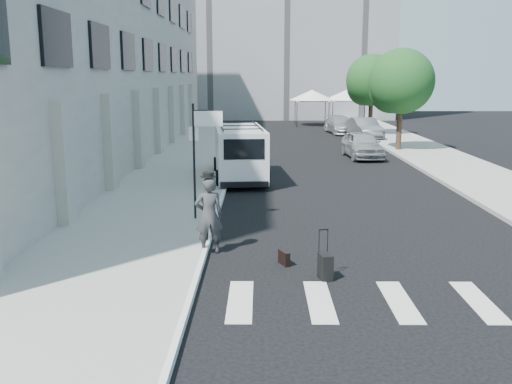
{
  "coord_description": "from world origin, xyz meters",
  "views": [
    {
      "loc": [
        -0.6,
        -13.81,
        4.46
      ],
      "look_at": [
        -0.72,
        1.62,
        1.3
      ],
      "focal_mm": 40.0,
      "sensor_mm": 36.0,
      "label": 1
    }
  ],
  "objects_px": {
    "businessman": "(209,216)",
    "parked_car_b": "(364,128)",
    "suitcase": "(325,266)",
    "briefcase": "(284,258)",
    "parked_car_c": "(341,125)",
    "cargo_van": "(239,152)",
    "parked_car_a": "(362,145)"
  },
  "relations": [
    {
      "from": "businessman",
      "to": "parked_car_b",
      "type": "bearing_deg",
      "value": -121.56
    },
    {
      "from": "briefcase",
      "to": "suitcase",
      "type": "bearing_deg",
      "value": -71.53
    },
    {
      "from": "parked_car_b",
      "to": "parked_car_c",
      "type": "relative_size",
      "value": 1.0
    },
    {
      "from": "parked_car_b",
      "to": "parked_car_c",
      "type": "height_order",
      "value": "parked_car_b"
    },
    {
      "from": "parked_car_c",
      "to": "parked_car_a",
      "type": "bearing_deg",
      "value": -100.41
    },
    {
      "from": "briefcase",
      "to": "parked_car_b",
      "type": "bearing_deg",
      "value": 53.03
    },
    {
      "from": "parked_car_a",
      "to": "businessman",
      "type": "bearing_deg",
      "value": -115.3
    },
    {
      "from": "suitcase",
      "to": "parked_car_a",
      "type": "distance_m",
      "value": 19.6
    },
    {
      "from": "cargo_van",
      "to": "parked_car_a",
      "type": "xyz_separation_m",
      "value": [
        6.52,
        6.62,
        -0.45
      ]
    },
    {
      "from": "briefcase",
      "to": "suitcase",
      "type": "height_order",
      "value": "suitcase"
    },
    {
      "from": "cargo_van",
      "to": "parked_car_a",
      "type": "height_order",
      "value": "cargo_van"
    },
    {
      "from": "parked_car_c",
      "to": "suitcase",
      "type": "bearing_deg",
      "value": -106.02
    },
    {
      "from": "suitcase",
      "to": "parked_car_b",
      "type": "xyz_separation_m",
      "value": [
        5.95,
        28.7,
        0.46
      ]
    },
    {
      "from": "businessman",
      "to": "cargo_van",
      "type": "bearing_deg",
      "value": -105.62
    },
    {
      "from": "businessman",
      "to": "parked_car_a",
      "type": "relative_size",
      "value": 0.46
    },
    {
      "from": "businessman",
      "to": "suitcase",
      "type": "distance_m",
      "value": 3.4
    },
    {
      "from": "parked_car_c",
      "to": "parked_car_b",
      "type": "bearing_deg",
      "value": -81.13
    },
    {
      "from": "suitcase",
      "to": "parked_car_a",
      "type": "bearing_deg",
      "value": 65.31
    },
    {
      "from": "suitcase",
      "to": "cargo_van",
      "type": "distance_m",
      "value": 12.78
    },
    {
      "from": "briefcase",
      "to": "cargo_van",
      "type": "bearing_deg",
      "value": 74.25
    },
    {
      "from": "cargo_van",
      "to": "parked_car_b",
      "type": "xyz_separation_m",
      "value": [
        8.32,
        16.17,
        -0.43
      ]
    },
    {
      "from": "parked_car_c",
      "to": "businessman",
      "type": "bearing_deg",
      "value": -111.46
    },
    {
      "from": "cargo_van",
      "to": "parked_car_a",
      "type": "bearing_deg",
      "value": 39.58
    },
    {
      "from": "parked_car_b",
      "to": "suitcase",
      "type": "bearing_deg",
      "value": -108.95
    },
    {
      "from": "parked_car_b",
      "to": "parked_car_c",
      "type": "distance_m",
      "value": 4.05
    },
    {
      "from": "suitcase",
      "to": "parked_car_b",
      "type": "bearing_deg",
      "value": 65.82
    },
    {
      "from": "businessman",
      "to": "parked_car_c",
      "type": "bearing_deg",
      "value": -117.4
    },
    {
      "from": "businessman",
      "to": "parked_car_b",
      "type": "xyz_separation_m",
      "value": [
        8.7,
        26.82,
        -0.23
      ]
    },
    {
      "from": "parked_car_c",
      "to": "cargo_van",
      "type": "bearing_deg",
      "value": -117.33
    },
    {
      "from": "cargo_van",
      "to": "parked_car_a",
      "type": "relative_size",
      "value": 1.44
    },
    {
      "from": "businessman",
      "to": "cargo_van",
      "type": "distance_m",
      "value": 10.66
    },
    {
      "from": "parked_car_a",
      "to": "parked_car_c",
      "type": "bearing_deg",
      "value": 83.7
    }
  ]
}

